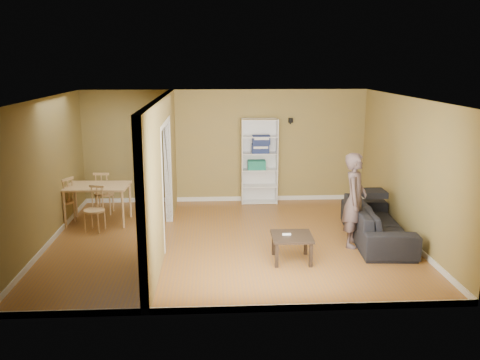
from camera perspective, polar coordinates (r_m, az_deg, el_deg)
The scene contains 15 objects.
room_shell at distance 9.04m, azimuth -1.20°, elevation 0.93°, with size 6.50×6.50×6.50m.
partition at distance 9.08m, azimuth -8.78°, elevation 0.83°, with size 0.22×5.50×2.60m, color olive, non-canonical shape.
wall_speaker at distance 11.74m, azimuth 5.71°, elevation 6.68°, with size 0.10×0.10×0.10m, color black.
sofa at distance 9.64m, azimuth 15.15°, elevation -4.03°, with size 1.00×2.33×0.89m, color black.
person at distance 9.12m, azimuth 12.81°, elevation -1.33°, with size 0.56×0.72×1.97m, color slate.
bookshelf at distance 11.70m, azimuth 2.17°, elevation 2.15°, with size 0.82×0.36×1.96m.
paper_box_teal at distance 11.67m, azimuth 1.88°, elevation 1.72°, with size 0.40×0.26×0.21m, color #268562.
paper_box_navy_b at distance 11.60m, azimuth 2.29°, elevation 3.56°, with size 0.39×0.25×0.20m, color navy.
paper_box_navy_c at distance 11.57m, azimuth 2.39°, elevation 4.55°, with size 0.39×0.26×0.20m, color navy.
coffee_table at distance 8.43m, azimuth 5.85°, elevation -6.64°, with size 0.66×0.66×0.44m.
game_controller at distance 8.41m, azimuth 5.26°, elevation -6.08°, with size 0.14×0.04×0.03m, color white.
dining_table at distance 10.66m, azimuth -15.72°, elevation -0.99°, with size 1.25×0.83×0.78m.
chair_left at distance 10.85m, azimuth -19.33°, elevation -2.18°, with size 0.44×0.44×0.97m, color tan, non-canonical shape.
chair_near at distance 10.19m, azimuth -16.06°, elevation -3.16°, with size 0.40×0.40×0.88m, color tan, non-canonical shape.
chair_far at distance 11.32m, azimuth -15.02°, elevation -1.34°, with size 0.43×0.43×0.93m, color tan, non-canonical shape.
Camera 1 is at (-0.30, -8.83, 3.23)m, focal length 38.00 mm.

